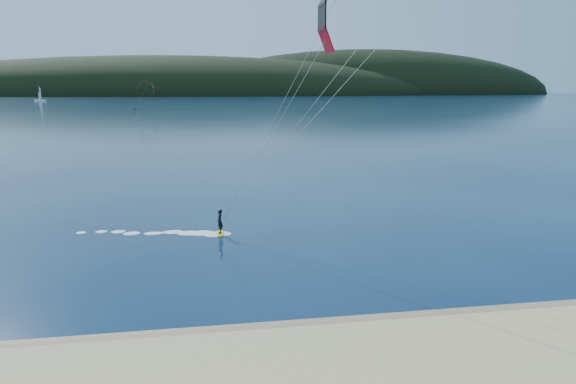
# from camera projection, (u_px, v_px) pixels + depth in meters

# --- Properties ---
(wet_sand) EXTENTS (220.00, 2.50, 0.10)m
(wet_sand) POSITION_uv_depth(u_px,v_px,m) (200.00, 342.00, 19.85)
(wet_sand) COLOR #82694B
(wet_sand) RESTS_ON ground
(headland) EXTENTS (1200.00, 310.00, 140.00)m
(headland) POSITION_uv_depth(u_px,v_px,m) (210.00, 95.00, 735.66)
(headland) COLOR black
(headland) RESTS_ON ground
(kitesurfer_near) EXTENTS (25.06, 6.62, 18.47)m
(kitesurfer_near) POSITION_uv_depth(u_px,v_px,m) (373.00, 26.00, 29.83)
(kitesurfer_near) COLOR gold
(kitesurfer_near) RESTS_ON ground
(kitesurfer_far) EXTENTS (10.27, 7.99, 12.93)m
(kitesurfer_far) POSITION_uv_depth(u_px,v_px,m) (146.00, 90.00, 203.10)
(kitesurfer_far) COLOR gold
(kitesurfer_far) RESTS_ON ground
(sailboat) EXTENTS (8.57, 5.56, 12.27)m
(sailboat) POSITION_uv_depth(u_px,v_px,m) (40.00, 100.00, 379.63)
(sailboat) COLOR white
(sailboat) RESTS_ON ground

